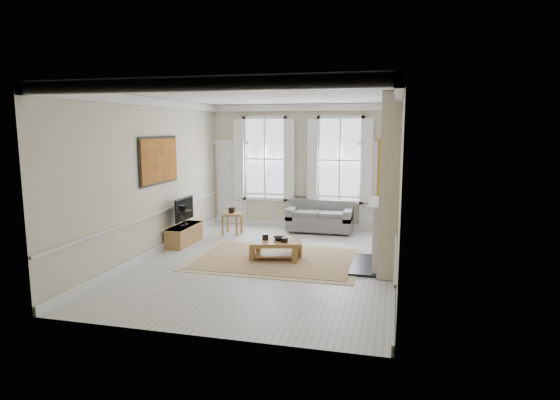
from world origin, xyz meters
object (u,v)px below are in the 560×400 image
(sofa, at_px, (320,219))
(coffee_table, at_px, (276,245))
(side_table, at_px, (232,217))
(tv_stand, at_px, (184,235))

(sofa, xyz_separation_m, coffee_table, (-0.47, -2.90, -0.03))
(sofa, distance_m, side_table, 2.35)
(side_table, bearing_deg, sofa, 21.60)
(side_table, xyz_separation_m, coffee_table, (1.71, -2.04, -0.13))
(tv_stand, bearing_deg, coffee_table, -17.30)
(tv_stand, bearing_deg, side_table, 59.12)
(sofa, xyz_separation_m, side_table, (-2.18, -0.86, 0.11))
(sofa, distance_m, tv_stand, 3.63)
(sofa, relative_size, side_table, 3.02)
(sofa, distance_m, coffee_table, 2.94)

